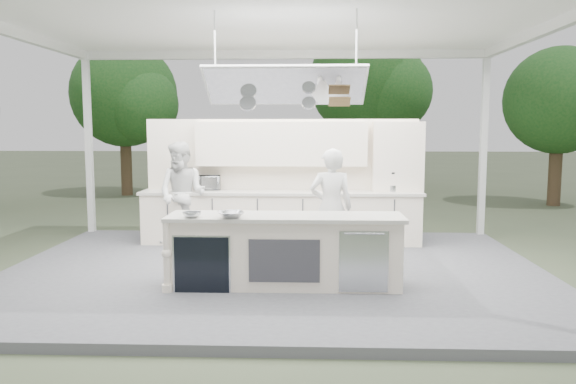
{
  "coord_description": "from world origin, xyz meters",
  "views": [
    {
      "loc": [
        0.51,
        -8.18,
        2.21
      ],
      "look_at": [
        0.18,
        0.4,
        1.23
      ],
      "focal_mm": 35.0,
      "sensor_mm": 36.0,
      "label": 1
    }
  ],
  "objects_px": {
    "demo_island": "(284,251)",
    "sous_chef": "(182,194)",
    "back_counter": "(281,217)",
    "head_chef": "(331,208)"
  },
  "relations": [
    {
      "from": "sous_chef",
      "to": "head_chef",
      "type": "bearing_deg",
      "value": -12.22
    },
    {
      "from": "back_counter",
      "to": "sous_chef",
      "type": "bearing_deg",
      "value": -168.52
    },
    {
      "from": "back_counter",
      "to": "sous_chef",
      "type": "xyz_separation_m",
      "value": [
        -1.72,
        -0.35,
        0.45
      ]
    },
    {
      "from": "head_chef",
      "to": "sous_chef",
      "type": "height_order",
      "value": "sous_chef"
    },
    {
      "from": "demo_island",
      "to": "head_chef",
      "type": "bearing_deg",
      "value": 59.68
    },
    {
      "from": "head_chef",
      "to": "sous_chef",
      "type": "bearing_deg",
      "value": -30.44
    },
    {
      "from": "demo_island",
      "to": "sous_chef",
      "type": "height_order",
      "value": "sous_chef"
    },
    {
      "from": "demo_island",
      "to": "back_counter",
      "type": "xyz_separation_m",
      "value": [
        -0.18,
        2.81,
        0.0
      ]
    },
    {
      "from": "demo_island",
      "to": "back_counter",
      "type": "distance_m",
      "value": 2.82
    },
    {
      "from": "demo_island",
      "to": "head_chef",
      "type": "xyz_separation_m",
      "value": [
        0.66,
        1.14,
        0.42
      ]
    }
  ]
}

